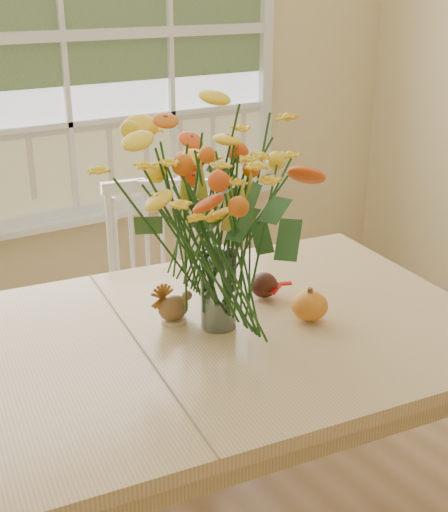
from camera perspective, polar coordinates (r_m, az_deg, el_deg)
wall_back at (r=3.37m, az=-13.24°, el=14.06°), size 4.00×0.02×2.70m
window at (r=3.31m, az=-13.28°, el=17.11°), size 2.42×0.12×1.74m
dining_table at (r=2.09m, az=0.30°, el=-8.13°), size 1.66×1.29×0.82m
windsor_chair at (r=2.84m, az=-4.94°, el=-3.44°), size 0.62×0.61×1.01m
flower_vase at (r=1.91m, az=-0.49°, el=3.63°), size 0.50×0.50×0.59m
pumpkin at (r=2.08m, az=7.13°, el=-4.24°), size 0.11×0.11×0.09m
turkey_figurine at (r=2.06m, az=-4.25°, el=-4.34°), size 0.10×0.08×0.12m
dark_gourd at (r=2.22m, az=3.33°, el=-2.52°), size 0.12×0.09×0.08m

